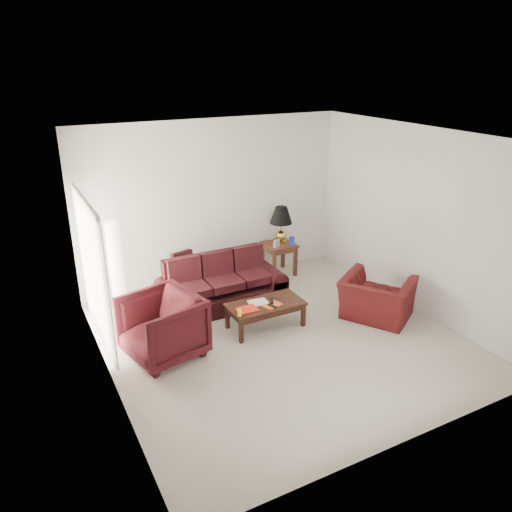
{
  "coord_description": "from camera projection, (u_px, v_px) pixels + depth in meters",
  "views": [
    {
      "loc": [
        -3.37,
        -5.6,
        3.97
      ],
      "look_at": [
        0.0,
        0.85,
        1.05
      ],
      "focal_mm": 35.0,
      "sensor_mm": 36.0,
      "label": 1
    }
  ],
  "objects": [
    {
      "name": "floor_lamp",
      "position": [
        116.0,
        267.0,
        8.1
      ],
      "size": [
        0.3,
        0.3,
        1.58
      ],
      "primitive_type": null,
      "rotation": [
        0.0,
        0.0,
        0.18
      ],
      "color": "silver",
      "rests_on": "ground"
    },
    {
      "name": "blue_canister",
      "position": [
        292.0,
        241.0,
        9.48
      ],
      "size": [
        0.13,
        0.13,
        0.16
      ],
      "primitive_type": "cylinder",
      "rotation": [
        0.0,
        0.0,
        0.42
      ],
      "color": "#1C27B9",
      "rests_on": "end_table"
    },
    {
      "name": "armchair_left",
      "position": [
        162.0,
        327.0,
        6.96
      ],
      "size": [
        1.21,
        1.19,
        0.92
      ],
      "primitive_type": "imported",
      "rotation": [
        0.0,
        0.0,
        -1.34
      ],
      "color": "#3A0D12",
      "rests_on": "ground"
    },
    {
      "name": "yellow_glass",
      "position": [
        239.0,
        313.0,
        7.32
      ],
      "size": [
        0.07,
        0.07,
        0.11
      ],
      "primitive_type": "cylinder",
      "rotation": [
        0.0,
        0.0,
        0.11
      ],
      "color": "yellow",
      "rests_on": "coffee_table"
    },
    {
      "name": "end_table",
      "position": [
        279.0,
        259.0,
        9.69
      ],
      "size": [
        0.58,
        0.58,
        0.63
      ],
      "primitive_type": null,
      "rotation": [
        0.0,
        0.0,
        -0.02
      ],
      "color": "#54301C",
      "rests_on": "ground"
    },
    {
      "name": "sofa",
      "position": [
        222.0,
        283.0,
        8.36
      ],
      "size": [
        2.18,
        1.08,
        0.87
      ],
      "primitive_type": null,
      "rotation": [
        0.0,
        0.0,
        -0.08
      ],
      "color": "black",
      "rests_on": "ground"
    },
    {
      "name": "table_lamp",
      "position": [
        281.0,
        225.0,
        9.5
      ],
      "size": [
        0.52,
        0.52,
        0.72
      ],
      "primitive_type": null,
      "rotation": [
        0.0,
        0.0,
        -0.25
      ],
      "color": "gold",
      "rests_on": "end_table"
    },
    {
      "name": "blinds",
      "position": [
        92.0,
        273.0,
        7.16
      ],
      "size": [
        0.1,
        2.0,
        2.16
      ],
      "primitive_type": "cube",
      "color": "silver",
      "rests_on": "ground"
    },
    {
      "name": "clock",
      "position": [
        276.0,
        243.0,
        9.39
      ],
      "size": [
        0.15,
        0.1,
        0.14
      ],
      "primitive_type": "cube",
      "rotation": [
        0.0,
        0.0,
        0.38
      ],
      "color": "silver",
      "rests_on": "end_table"
    },
    {
      "name": "magazine_orange",
      "position": [
        272.0,
        305.0,
        7.66
      ],
      "size": [
        0.32,
        0.27,
        0.02
      ],
      "primitive_type": "cube",
      "rotation": [
        0.0,
        0.0,
        0.29
      ],
      "color": "orange",
      "rests_on": "coffee_table"
    },
    {
      "name": "throw_pillow",
      "position": [
        183.0,
        262.0,
        8.58
      ],
      "size": [
        0.42,
        0.27,
        0.4
      ],
      "primitive_type": "cube",
      "rotation": [
        -0.21,
        0.0,
        0.22
      ],
      "color": "black",
      "rests_on": "sofa"
    },
    {
      "name": "remote_a",
      "position": [
        272.0,
        306.0,
        7.59
      ],
      "size": [
        0.1,
        0.17,
        0.02
      ],
      "primitive_type": "cube",
      "rotation": [
        0.0,
        0.0,
        0.33
      ],
      "color": "black",
      "rests_on": "coffee_table"
    },
    {
      "name": "armchair_right",
      "position": [
        377.0,
        298.0,
        8.03
      ],
      "size": [
        1.36,
        1.4,
        0.69
      ],
      "primitive_type": "imported",
      "rotation": [
        0.0,
        0.0,
        2.13
      ],
      "color": "#4A1111",
      "rests_on": "ground"
    },
    {
      "name": "floor",
      "position": [
        282.0,
        339.0,
        7.54
      ],
      "size": [
        5.0,
        5.0,
        0.0
      ],
      "primitive_type": "plane",
      "color": "beige",
      "rests_on": "ground"
    },
    {
      "name": "remote_b",
      "position": [
        272.0,
        301.0,
        7.74
      ],
      "size": [
        0.13,
        0.18,
        0.02
      ],
      "primitive_type": "cube",
      "rotation": [
        0.0,
        0.0,
        -0.48
      ],
      "color": "black",
      "rests_on": "coffee_table"
    },
    {
      "name": "magazine_red",
      "position": [
        247.0,
        309.0,
        7.52
      ],
      "size": [
        0.31,
        0.24,
        0.02
      ],
      "primitive_type": "cube",
      "rotation": [
        0.0,
        0.0,
        -0.0
      ],
      "color": "red",
      "rests_on": "coffee_table"
    },
    {
      "name": "picture_frame",
      "position": [
        270.0,
        239.0,
        9.63
      ],
      "size": [
        0.16,
        0.17,
        0.05
      ],
      "primitive_type": "cube",
      "rotation": [
        1.36,
        0.0,
        0.31
      ],
      "color": "silver",
      "rests_on": "end_table"
    },
    {
      "name": "magazine_white",
      "position": [
        258.0,
        302.0,
        7.73
      ],
      "size": [
        0.31,
        0.25,
        0.02
      ],
      "primitive_type": "cube",
      "rotation": [
        0.0,
        0.0,
        -0.11
      ],
      "color": "white",
      "rests_on": "coffee_table"
    },
    {
      "name": "coffee_table",
      "position": [
        265.0,
        315.0,
        7.8
      ],
      "size": [
        1.29,
        0.86,
        0.41
      ],
      "primitive_type": null,
      "rotation": [
        0.0,
        0.0,
        -0.25
      ],
      "color": "black",
      "rests_on": "ground"
    }
  ]
}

